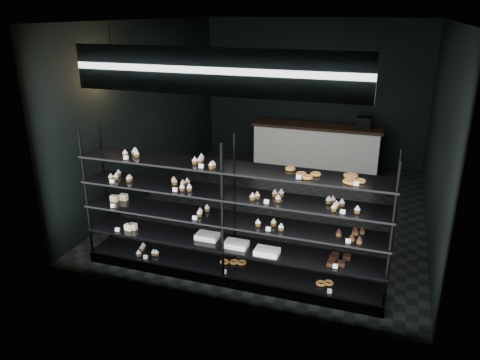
{
  "coord_description": "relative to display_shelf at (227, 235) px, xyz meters",
  "views": [
    {
      "loc": [
        1.89,
        -7.51,
        3.36
      ],
      "look_at": [
        -0.06,
        -1.9,
        1.19
      ],
      "focal_mm": 35.0,
      "sensor_mm": 36.0,
      "label": 1
    }
  ],
  "objects": [
    {
      "name": "room",
      "position": [
        0.05,
        2.45,
        0.97
      ],
      "size": [
        5.01,
        6.01,
        3.2
      ],
      "color": "black",
      "rests_on": "ground"
    },
    {
      "name": "display_shelf",
      "position": [
        0.0,
        0.0,
        0.0
      ],
      "size": [
        4.0,
        0.5,
        1.91
      ],
      "color": "black",
      "rests_on": "room"
    },
    {
      "name": "pendant_lamp",
      "position": [
        -2.15,
        0.99,
        1.82
      ],
      "size": [
        0.31,
        0.31,
        0.89
      ],
      "color": "black",
      "rests_on": "room"
    },
    {
      "name": "service_counter",
      "position": [
        0.28,
        4.95,
        -0.13
      ],
      "size": [
        2.82,
        0.65,
        1.23
      ],
      "color": "white",
      "rests_on": "room"
    },
    {
      "name": "signage",
      "position": [
        0.05,
        -0.48,
        2.12
      ],
      "size": [
        3.3,
        0.05,
        0.5
      ],
      "color": "#0B1A39",
      "rests_on": "room"
    }
  ]
}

